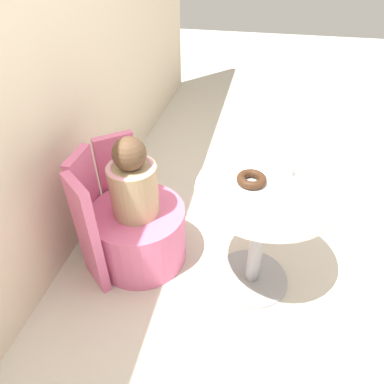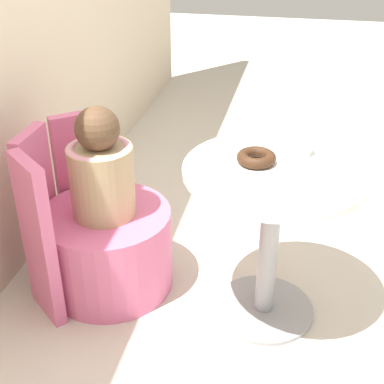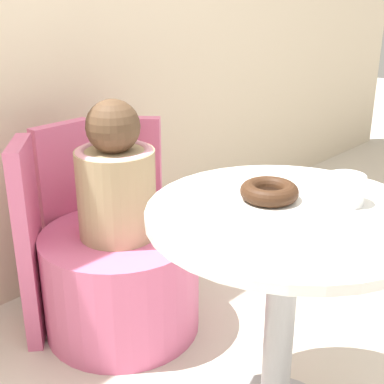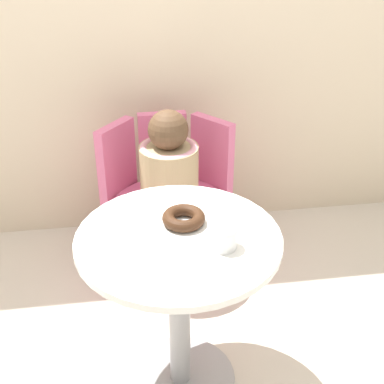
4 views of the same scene
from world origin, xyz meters
TOP-DOWN VIEW (x-y plane):
  - round_table at (-0.02, -0.05)m, footprint 0.68×0.68m
  - tub_chair at (0.02, 0.65)m, footprint 0.56×0.56m
  - booth_backrest at (0.02, 0.88)m, footprint 0.65×0.24m
  - child_figure at (0.02, 0.65)m, footprint 0.27×0.27m
  - donut at (0.01, 0.02)m, footprint 0.15×0.15m
  - cup at (0.11, -0.13)m, footprint 0.09×0.09m

SIDE VIEW (x-z plane):
  - tub_chair at x=0.02m, z-range 0.00..0.37m
  - booth_backrest at x=0.02m, z-range 0.00..0.71m
  - round_table at x=-0.02m, z-range 0.15..0.83m
  - child_figure at x=0.02m, z-range 0.34..0.82m
  - donut at x=0.01m, z-range 0.68..0.72m
  - cup at x=0.11m, z-range 0.68..0.75m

